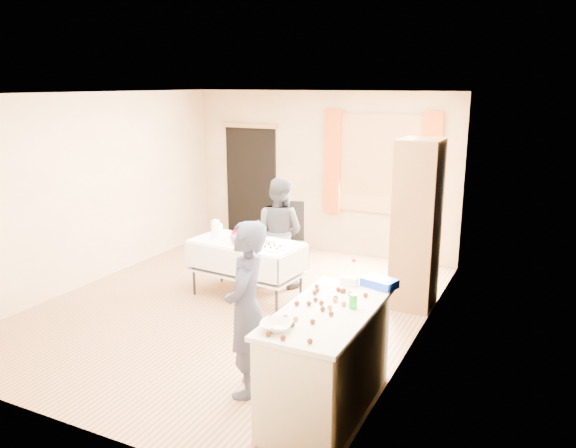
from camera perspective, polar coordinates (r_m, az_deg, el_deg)
The scene contains 29 objects.
floor at distance 7.14m, azimuth -5.41°, elevation -8.35°, with size 4.50×5.50×0.02m, color #9E7047.
ceiling at distance 6.60m, azimuth -5.95°, elevation 13.16°, with size 4.50×5.50×0.02m, color white.
wall_back at distance 9.17m, azimuth 3.40°, elevation 5.25°, with size 4.50×0.02×2.60m, color tan.
wall_front at distance 4.71m, azimuth -23.53°, elevation -4.55°, with size 4.50×0.02×2.60m, color tan.
wall_left at distance 8.15m, azimuth -19.38°, elevation 3.34°, with size 0.02×5.50×2.60m, color tan.
wall_right at distance 5.91m, azimuth 13.35°, elevation -0.09°, with size 0.02×5.50×2.60m, color tan.
window_frame at distance 8.77m, azimuth 9.39°, elevation 6.00°, with size 1.32×0.06×1.52m, color olive.
window_pane at distance 8.76m, azimuth 9.36°, elevation 5.99°, with size 1.20×0.02×1.40m, color white.
curtain_left at distance 8.98m, azimuth 4.50°, elevation 6.33°, with size 0.28×0.06×1.65m, color #B44715.
curtain_right at distance 8.54m, azimuth 14.33°, elevation 5.53°, with size 0.28×0.06×1.65m, color #B44715.
doorway at distance 9.76m, azimuth -3.77°, elevation 4.00°, with size 0.95×0.04×2.00m, color black.
door_lintel at distance 9.61m, azimuth -3.95°, elevation 9.97°, with size 1.05×0.06×0.08m, color olive.
cabinet at distance 6.99m, azimuth 12.95°, elevation -0.07°, with size 0.50×0.60×2.08m, color brown.
counter at distance 4.86m, azimuth 3.98°, elevation -13.60°, with size 0.71×1.50×0.91m.
party_table at distance 7.26m, azimuth -4.24°, elevation -4.09°, with size 1.51×0.87×0.75m.
chair at distance 8.06m, azimuth -0.14°, elevation -3.13°, with size 0.53×0.53×1.08m.
girl at distance 4.97m, azimuth -4.26°, elevation -8.63°, with size 0.52×0.66×1.59m, color #262941.
woman at distance 7.66m, azimuth -0.92°, elevation -0.77°, with size 0.77×0.63×1.49m, color black.
soda_can at distance 4.68m, azimuth 6.64°, elevation -7.81°, with size 0.07×0.07×0.12m, color #13981C.
mixing_bowl at distance 4.29m, azimuth -1.22°, elevation -10.31°, with size 0.29×0.29×0.06m, color white.
foam_block at distance 5.20m, azimuth 6.24°, elevation -5.78°, with size 0.15×0.10×0.08m, color white.
blue_basket at distance 5.20m, azimuth 9.30°, elevation -5.90°, with size 0.30×0.20×0.08m, color blue.
pitcher at distance 7.35m, azimuth -7.39°, elevation -0.59°, with size 0.11×0.11×0.22m, color silver.
cup_red at distance 7.29m, azimuth -5.25°, elevation -1.11°, with size 0.18×0.18×0.11m, color red.
cup_rainbow at distance 7.05m, azimuth -5.41°, elevation -1.62°, with size 0.15×0.15×0.11m, color red.
small_bowl at distance 7.10m, azimuth -1.72°, elevation -1.70°, with size 0.22×0.22×0.05m, color white.
pastry_tray at distance 6.83m, azimuth -1.57°, elevation -2.48°, with size 0.28×0.20×0.02m, color white.
bottle at distance 7.66m, azimuth -7.04°, elevation -0.18°, with size 0.10×0.10×0.17m, color white.
cake_balls at distance 4.66m, azimuth 3.10°, elevation -8.36°, with size 0.51×1.13×0.04m.
Camera 1 is at (3.47, -5.61, 2.71)m, focal length 35.00 mm.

